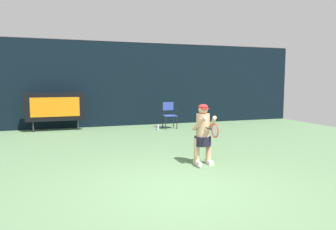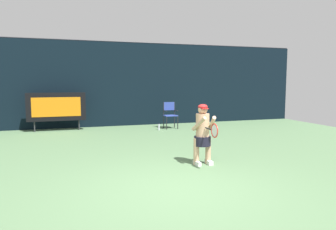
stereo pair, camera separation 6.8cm
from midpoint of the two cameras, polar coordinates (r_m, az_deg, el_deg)
ground at (r=5.55m, az=2.50°, el=-14.19°), size 18.00×22.00×0.03m
backdrop_screen at (r=13.68m, az=-10.71°, el=5.53°), size 18.00×0.12×3.66m
scoreboard at (r=12.88m, az=-20.06°, el=1.40°), size 2.20×0.21×1.50m
umpire_chair at (r=12.87m, az=0.06°, el=0.29°), size 0.52×0.44×1.08m
water_bottle at (r=12.44m, az=-2.00°, el=-2.21°), size 0.07×0.07×0.27m
tennis_player at (r=7.25m, az=6.16°, el=-3.19°), size 0.53×0.60×1.41m
tennis_racket at (r=6.71m, az=8.22°, el=-2.81°), size 0.03×0.60×0.31m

